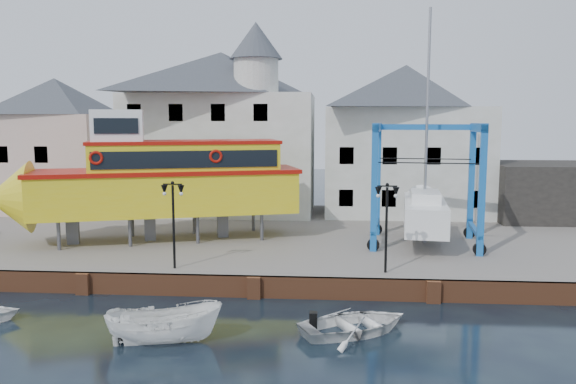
{
  "coord_description": "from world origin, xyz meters",
  "views": [
    {
      "loc": [
        3.45,
        -24.5,
        7.98
      ],
      "look_at": [
        1.0,
        7.0,
        4.0
      ],
      "focal_mm": 35.0,
      "sensor_mm": 36.0,
      "label": 1
    }
  ],
  "objects": [
    {
      "name": "ground",
      "position": [
        0.0,
        0.0,
        0.0
      ],
      "size": [
        140.0,
        140.0,
        0.0
      ],
      "primitive_type": "plane",
      "color": "black",
      "rests_on": "ground"
    },
    {
      "name": "lamp_post_left",
      "position": [
        -4.0,
        1.2,
        4.17
      ],
      "size": [
        1.12,
        0.32,
        4.2
      ],
      "color": "black",
      "rests_on": "hardstanding"
    },
    {
      "name": "hardstanding",
      "position": [
        0.0,
        11.0,
        0.5
      ],
      "size": [
        44.0,
        22.0,
        1.0
      ],
      "primitive_type": "cube",
      "color": "slate",
      "rests_on": "ground"
    },
    {
      "name": "tour_boat",
      "position": [
        -7.16,
        7.36,
        4.6
      ],
      "size": [
        17.96,
        9.24,
        7.63
      ],
      "rotation": [
        0.0,
        0.0,
        0.31
      ],
      "color": "#59595E",
      "rests_on": "hardstanding"
    },
    {
      "name": "building_white_main",
      "position": [
        -4.87,
        18.39,
        7.34
      ],
      "size": [
        14.0,
        8.3,
        14.0
      ],
      "color": "beige",
      "rests_on": "hardstanding"
    },
    {
      "name": "travel_lift",
      "position": [
        8.85,
        8.26,
        3.21
      ],
      "size": [
        6.71,
        8.97,
        13.25
      ],
      "rotation": [
        0.0,
        0.0,
        -0.12
      ],
      "color": "#1765AC",
      "rests_on": "hardstanding"
    },
    {
      "name": "building_white_right",
      "position": [
        9.0,
        19.0,
        6.6
      ],
      "size": [
        12.0,
        8.0,
        11.2
      ],
      "color": "beige",
      "rests_on": "hardstanding"
    },
    {
      "name": "building_pink",
      "position": [
        -18.0,
        18.0,
        6.15
      ],
      "size": [
        8.0,
        7.0,
        10.3
      ],
      "color": "#D0AA9C",
      "rests_on": "hardstanding"
    },
    {
      "name": "motorboat_b",
      "position": [
        4.41,
        -3.82,
        0.0
      ],
      "size": [
        5.33,
        4.78,
        0.91
      ],
      "primitive_type": "imported",
      "rotation": [
        0.0,
        0.0,
        2.05
      ],
      "color": "white",
      "rests_on": "ground"
    },
    {
      "name": "shed_dark",
      "position": [
        19.0,
        17.0,
        3.0
      ],
      "size": [
        8.0,
        7.0,
        4.0
      ],
      "primitive_type": "cube",
      "color": "black",
      "rests_on": "hardstanding"
    },
    {
      "name": "motorboat_a",
      "position": [
        -2.51,
        -5.45,
        0.0
      ],
      "size": [
        4.42,
        2.45,
        1.61
      ],
      "primitive_type": "imported",
      "rotation": [
        0.0,
        0.0,
        1.79
      ],
      "color": "white",
      "rests_on": "ground"
    },
    {
      "name": "quay_wall",
      "position": [
        -0.0,
        0.1,
        0.5
      ],
      "size": [
        44.0,
        0.47,
        1.0
      ],
      "color": "brown",
      "rests_on": "ground"
    },
    {
      "name": "lamp_post_right",
      "position": [
        6.0,
        1.2,
        4.17
      ],
      "size": [
        1.12,
        0.32,
        4.2
      ],
      "color": "black",
      "rests_on": "hardstanding"
    }
  ]
}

